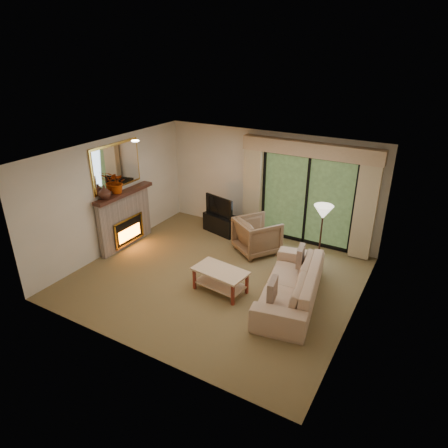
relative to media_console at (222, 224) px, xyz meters
The scene contains 22 objects.
floor 2.21m from the media_console, 62.39° to the right, with size 5.50×5.50×0.00m, color brown.
ceiling 3.23m from the media_console, 62.39° to the right, with size 5.50×5.50×0.00m, color white.
wall_back 1.57m from the media_console, 28.34° to the left, with size 5.00×5.00×0.00m, color beige.
wall_front 4.69m from the media_console, 77.09° to the right, with size 5.00×5.00×0.00m, color beige.
wall_left 2.82m from the media_console, 131.58° to the right, with size 5.00×5.00×0.00m, color beige.
wall_right 4.38m from the media_console, 27.35° to the right, with size 5.00×5.00×0.00m, color beige.
fireplace 2.42m from the media_console, 132.62° to the right, with size 0.24×1.70×1.37m, color gray, non-canonical shape.
mirror 2.98m from the media_console, 134.09° to the right, with size 0.07×1.45×1.02m, color gold, non-canonical shape.
sliding_door 2.25m from the media_console, 13.90° to the left, with size 2.26×0.10×2.16m, color black, non-canonical shape.
curtain_left 1.24m from the media_console, 30.22° to the left, with size 0.45×0.18×2.35m, color tan.
curtain_right 3.53m from the media_console, ahead, with size 0.45×0.18×2.35m, color tan.
cornice 2.93m from the media_console, 11.48° to the left, with size 3.20×0.24×0.32m, color tan.
media_console is the anchor object (origin of this frame).
tv 0.50m from the media_console, ahead, with size 0.90×0.12×0.52m, color black.
armchair 1.36m from the media_console, 22.46° to the right, with size 0.88×0.90×0.82m, color brown.
sofa 3.27m from the media_console, 36.55° to the right, with size 2.41×0.94×0.70m, color tan.
pillow_near 3.69m from the media_console, 46.05° to the right, with size 0.11×0.40×0.40m, color #4C3A2B.
pillow_far 2.86m from the media_console, 26.21° to the right, with size 0.11×0.40×0.40m, color #4C3A2B.
coffee_table 2.70m from the media_console, 60.28° to the right, with size 1.05×0.58×0.47m, color #D2AC84, non-canonical shape.
floor_lamp 2.83m from the media_console, 12.27° to the right, with size 0.40×0.40×1.48m, color beige, non-canonical shape.
vase 3.07m from the media_console, 124.75° to the right, with size 0.28×0.28×0.30m, color #391C14.
branches 2.83m from the media_console, 130.00° to the right, with size 0.45×0.39×0.50m, color #973207.
Camera 1 is at (3.67, -6.09, 4.43)m, focal length 32.00 mm.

